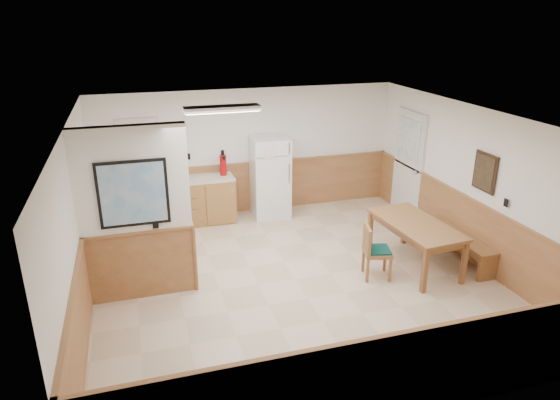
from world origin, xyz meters
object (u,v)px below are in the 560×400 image
object	(u,v)px
dining_chair	(372,248)
fire_extinguisher	(223,164)
refrigerator	(270,177)
dining_table	(416,228)
soap_bottle	(137,178)
dining_bench	(458,240)

from	to	relation	value
dining_chair	fire_extinguisher	bearing A→B (deg)	134.69
refrigerator	dining_table	world-z (taller)	refrigerator
dining_chair	soap_bottle	size ratio (longest dim) A/B	3.95
dining_table	dining_chair	xyz separation A→B (m)	(-0.81, -0.14, -0.16)
refrigerator	dining_bench	size ratio (longest dim) A/B	0.99
refrigerator	dining_bench	world-z (taller)	refrigerator
dining_bench	dining_table	bearing A→B (deg)	179.99
fire_extinguisher	soap_bottle	bearing A→B (deg)	-163.26
soap_bottle	dining_bench	bearing A→B (deg)	-28.98
refrigerator	dining_chair	xyz separation A→B (m)	(0.82, -2.89, -0.31)
refrigerator	dining_chair	size ratio (longest dim) A/B	1.89
soap_bottle	fire_extinguisher	bearing A→B (deg)	2.38
dining_bench	soap_bottle	xyz separation A→B (m)	(-4.99, 2.76, 0.66)
soap_bottle	dining_chair	bearing A→B (deg)	-41.06
refrigerator	dining_table	distance (m)	3.20
refrigerator	dining_table	size ratio (longest dim) A/B	0.94
dining_chair	fire_extinguisher	world-z (taller)	fire_extinguisher
fire_extinguisher	soap_bottle	distance (m)	1.62
dining_bench	dining_chair	size ratio (longest dim) A/B	1.91
soap_bottle	dining_table	bearing A→B (deg)	-33.68
refrigerator	soap_bottle	bearing A→B (deg)	-178.51
dining_bench	dining_chair	distance (m)	1.66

